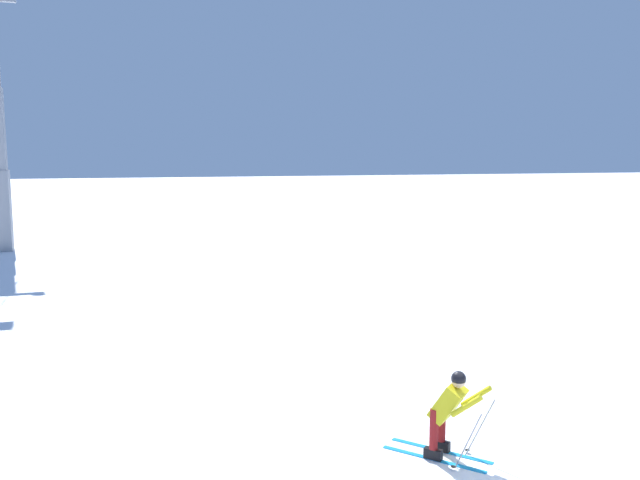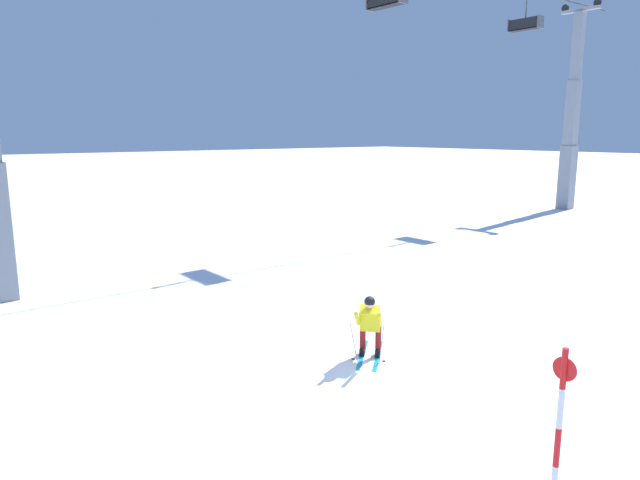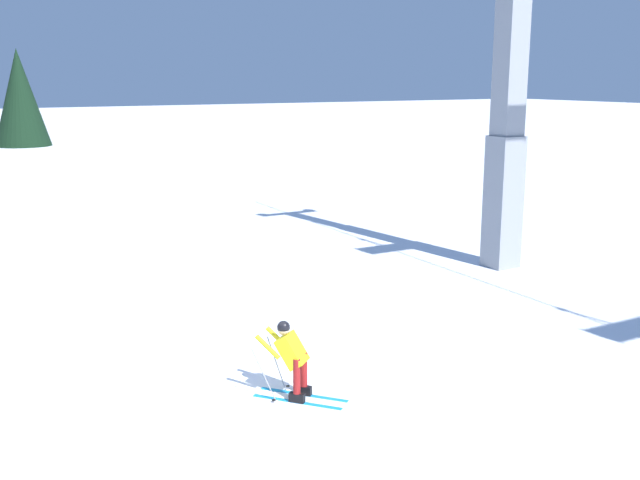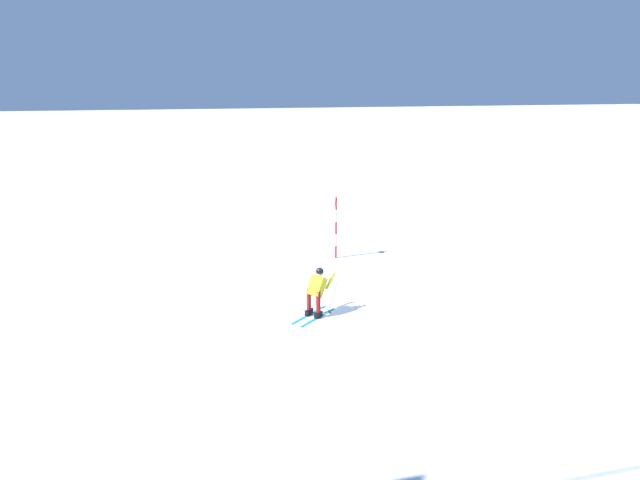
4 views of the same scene
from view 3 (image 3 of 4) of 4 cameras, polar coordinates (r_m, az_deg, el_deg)
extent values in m
plane|color=white|center=(13.90, -4.90, -11.51)|extent=(260.00, 260.00, 0.00)
cube|color=#198CCC|center=(13.48, -1.77, -12.23)|extent=(1.33, 1.16, 0.01)
cube|color=black|center=(13.45, -1.77, -11.89)|extent=(0.28, 0.27, 0.16)
cylinder|color=maroon|center=(13.29, -1.78, -10.32)|extent=(0.13, 0.13, 0.64)
cube|color=#198CCC|center=(13.77, -1.23, -11.68)|extent=(1.33, 1.16, 0.01)
cube|color=black|center=(13.73, -1.23, -11.35)|extent=(0.28, 0.27, 0.16)
cylinder|color=maroon|center=(13.58, -1.24, -9.81)|extent=(0.13, 0.13, 0.64)
cube|color=gold|center=(13.34, -2.15, -8.40)|extent=(0.68, 0.67, 0.64)
sphere|color=beige|center=(13.27, -2.79, -6.79)|extent=(0.21, 0.21, 0.21)
sphere|color=black|center=(13.26, -2.79, -6.65)|extent=(0.23, 0.23, 0.23)
cylinder|color=gold|center=(13.24, -4.01, -8.13)|extent=(0.42, 0.38, 0.42)
cylinder|color=gray|center=(13.43, -4.18, -10.45)|extent=(0.30, 0.41, 1.09)
cylinder|color=black|center=(13.47, -3.55, -12.06)|extent=(0.07, 0.07, 0.01)
cylinder|color=gold|center=(13.64, -3.21, -7.50)|extent=(0.42, 0.38, 0.42)
cylinder|color=gray|center=(13.89, -3.23, -9.63)|extent=(0.45, 0.23, 1.09)
cylinder|color=black|center=(14.01, -2.47, -11.05)|extent=(0.07, 0.07, 0.01)
cube|color=gray|center=(22.82, 13.76, 2.80)|extent=(0.85, 0.85, 3.91)
cube|color=gray|center=(22.52, 14.28, 12.66)|extent=(0.71, 0.71, 3.91)
cone|color=black|center=(65.87, -21.88, 10.02)|extent=(4.43, 4.43, 7.75)
camera|label=1|loc=(22.22, -1.03, 9.91)|focal=36.53mm
camera|label=2|loc=(19.18, -37.02, 7.25)|focal=31.62mm
camera|label=4|loc=(22.11, 42.62, 11.87)|focal=32.22mm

